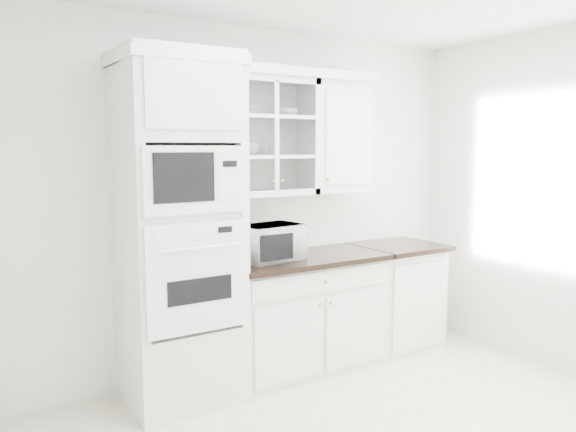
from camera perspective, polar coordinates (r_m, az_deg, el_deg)
room_shell at (r=3.39m, az=7.08°, el=7.10°), size 4.00×3.50×2.70m
oven_column at (r=3.91m, az=-10.99°, el=-1.52°), size 0.76×0.68×2.40m
base_cabinet_run at (r=4.56m, az=1.41°, el=-9.66°), size 1.32×0.67×0.92m
extra_base_cabinet at (r=5.16m, az=10.79°, el=-7.80°), size 0.72×0.67×0.92m
upper_cabinet_glass at (r=4.36m, az=-2.31°, el=8.03°), size 0.80×0.33×0.90m
upper_cabinet_solid at (r=4.73m, az=4.87°, el=7.93°), size 0.55×0.33×0.90m
crown_molding at (r=4.32m, az=-3.42°, el=14.49°), size 2.14×0.38×0.07m
countertop_microwave at (r=4.26m, az=-1.92°, el=-2.67°), size 0.51×0.45×0.27m
bowl_a at (r=4.30m, az=-4.49°, el=10.56°), size 0.28×0.28×0.06m
bowl_b at (r=4.46m, az=-0.18°, el=10.44°), size 0.20×0.20×0.06m
cup_a at (r=4.30m, az=-3.75°, el=6.77°), size 0.13×0.13×0.09m
cup_b at (r=4.41m, az=-1.43°, el=6.72°), size 0.10×0.10×0.08m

